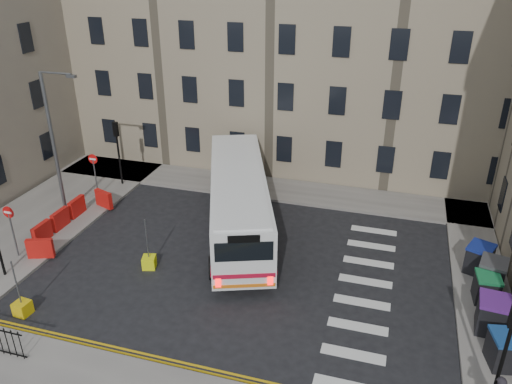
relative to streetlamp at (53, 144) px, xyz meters
The scene contains 19 objects.
ground 13.85m from the streetlamp, ahead, with size 120.00×120.00×0.00m, color black.
pavement_north 10.52m from the streetlamp, 43.32° to the left, with size 36.00×3.20×0.15m, color slate.
pavement_east 22.50m from the streetlamp, ahead, with size 2.40×26.00×0.15m, color slate.
pavement_west 4.49m from the streetlamp, 135.00° to the right, with size 6.00×22.00×0.15m, color slate.
terrace_north 15.38m from the streetlamp, 66.04° to the left, with size 38.30×10.80×17.20m.
traffic_light_east 22.91m from the streetlamp, 19.15° to the right, with size 0.28×0.22×4.10m.
traffic_light_nw 4.84m from the streetlamp, 77.47° to the left, with size 0.28×0.22×4.10m.
streetlamp is the anchor object (origin of this frame).
no_entry_north 3.41m from the streetlamp, 78.69° to the left, with size 0.60×0.08×3.00m.
no_entry_south 5.06m from the streetlamp, 83.66° to the right, with size 0.60×0.08×3.00m.
roadworks_barriers 4.15m from the streetlamp, 52.28° to the right, with size 1.66×6.26×1.00m.
bus 10.35m from the streetlamp, ahead, with size 6.85×12.34×3.31m.
wheelie_bin_a 23.11m from the streetlamp, 13.96° to the right, with size 1.22×1.34×1.28m.
wheelie_bin_b 22.54m from the streetlamp, ahead, with size 1.25×1.40×1.43m.
wheelie_bin_c 22.34m from the streetlamp, ahead, with size 1.04×1.17×1.23m.
wheelie_bin_d 22.57m from the streetlamp, ahead, with size 1.36×1.48×1.39m.
wheelie_bin_e 22.18m from the streetlamp, ahead, with size 1.45×1.54×1.35m.
bollard_yellow 8.80m from the streetlamp, 25.81° to the right, with size 0.60×0.60×0.60m, color #DDE70C.
bollard_chevron 9.63m from the streetlamp, 65.58° to the right, with size 0.60×0.60×0.60m, color gold.
Camera 1 is at (4.55, -19.00, 13.53)m, focal length 35.00 mm.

